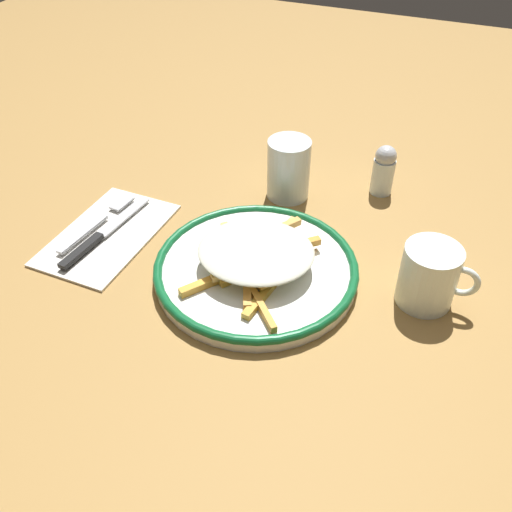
% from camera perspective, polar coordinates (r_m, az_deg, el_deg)
% --- Properties ---
extents(ground_plane, '(2.60, 2.60, 0.00)m').
position_cam_1_polar(ground_plane, '(0.85, -0.00, -2.04)').
color(ground_plane, olive).
extents(plate, '(0.30, 0.30, 0.03)m').
position_cam_1_polar(plate, '(0.84, -0.00, -1.33)').
color(plate, white).
rests_on(plate, ground_plane).
extents(fries_heap, '(0.20, 0.24, 0.04)m').
position_cam_1_polar(fries_heap, '(0.82, -0.02, 0.13)').
color(fries_heap, gold).
rests_on(fries_heap, plate).
extents(napkin, '(0.15, 0.24, 0.01)m').
position_cam_1_polar(napkin, '(0.95, -14.75, 2.20)').
color(napkin, silver).
rests_on(napkin, ground_plane).
extents(fork, '(0.04, 0.18, 0.01)m').
position_cam_1_polar(fork, '(0.97, -15.72, 3.27)').
color(fork, silver).
rests_on(fork, napkin).
extents(knife, '(0.04, 0.21, 0.01)m').
position_cam_1_polar(knife, '(0.94, -15.54, 1.92)').
color(knife, black).
rests_on(knife, napkin).
extents(water_glass, '(0.07, 0.07, 0.11)m').
position_cam_1_polar(water_glass, '(0.99, 3.30, 8.73)').
color(water_glass, silver).
rests_on(water_glass, ground_plane).
extents(coffee_mug, '(0.11, 0.08, 0.09)m').
position_cam_1_polar(coffee_mug, '(0.82, 17.07, -1.93)').
color(coffee_mug, white).
rests_on(coffee_mug, ground_plane).
extents(salt_shaker, '(0.04, 0.04, 0.09)m').
position_cam_1_polar(salt_shaker, '(1.03, 12.73, 8.49)').
color(salt_shaker, silver).
rests_on(salt_shaker, ground_plane).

